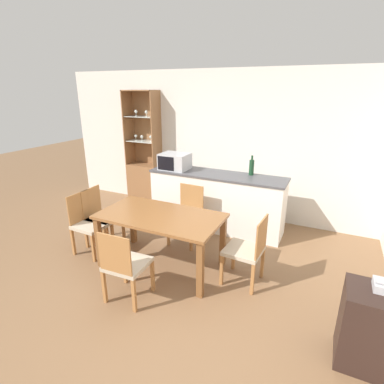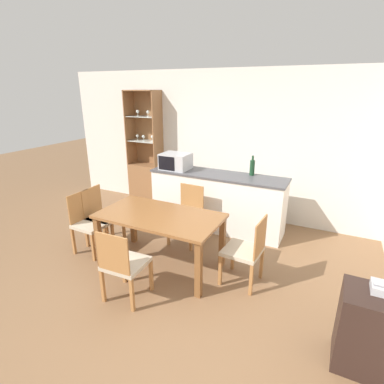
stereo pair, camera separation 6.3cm
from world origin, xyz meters
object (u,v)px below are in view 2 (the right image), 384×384
Objects in this scene: dining_chair_side_right_far at (246,250)px; side_cabinet at (377,334)px; dining_chair_head_far at (187,215)px; dining_table at (160,222)px; microwave at (176,161)px; wine_bottle at (252,167)px; display_cabinet at (146,172)px; dining_chair_side_left_far at (102,216)px; dining_chair_side_left_near at (89,223)px; dining_chair_head_near at (124,264)px.

side_cabinet is (1.30, -0.66, -0.08)m from dining_chair_side_right_far.
dining_table is at bearing 91.40° from dining_chair_head_far.
wine_bottle is (1.26, 0.20, -0.01)m from microwave.
display_cabinet is at bearing 151.42° from microwave.
dining_chair_side_left_far is 3.57m from side_cabinet.
dining_chair_head_far is at bearing -49.10° from microwave.
dining_chair_side_left_far is 1.00× the size of dining_chair_side_right_far.
dining_chair_side_left_near is at bearing 99.91° from dining_chair_side_right_far.
dining_chair_head_far is (1.52, -1.15, -0.18)m from display_cabinet.
display_cabinet is 2.55× the size of dining_chair_side_left_far.
dining_chair_head_near and dining_chair_head_far have the same top height.
microwave is (-1.63, 1.24, 0.63)m from dining_chair_side_right_far.
dining_chair_head_near is 1.21× the size of side_cabinet.
display_cabinet is at bearing -169.27° from dining_chair_side_left_far.
dining_chair_side_left_near is at bearing -111.10° from microwave.
side_cabinet is (2.40, -1.29, -0.08)m from dining_chair_head_far.
dining_chair_side_left_near is (-1.10, -0.13, -0.19)m from dining_table.
dining_chair_head_far is at bearing 89.91° from dining_table.
microwave is (0.57, 1.24, 0.63)m from dining_chair_side_left_far.
display_cabinet is 7.06× the size of wine_bottle.
microwave is (-0.53, 0.61, 0.63)m from dining_chair_head_far.
dining_chair_side_right_far is 1.21× the size of side_cabinet.
microwave reaches higher than dining_table.
side_cabinet is at bearing -12.65° from dining_table.
dining_chair_side_left_near is 2.57m from wine_bottle.
dining_table is 1.13m from dining_chair_side_right_far.
display_cabinet is 2.32m from wine_bottle.
dining_chair_side_left_far is at bearing 139.07° from dining_chair_head_near.
side_cabinet is at bearing -51.51° from wine_bottle.
dining_chair_side_left_near reaches higher than side_cabinet.
dining_chair_head_near is at bearing 131.83° from dining_chair_side_right_far.
dining_chair_side_right_far is at bearing 6.40° from dining_table.
wine_bottle is (0.73, 2.31, 0.63)m from dining_chair_head_near.
dining_chair_side_left_far is (-1.10, 0.87, 0.00)m from dining_chair_head_near.
dining_table is 1.78m from wine_bottle.
microwave is at bearing 147.06° from side_cabinet.
dining_chair_head_near is 1.00× the size of dining_chair_side_left_far.
dining_chair_side_left_far reaches higher than dining_table.
dining_chair_side_left_far is (0.00, 0.25, 0.00)m from dining_chair_side_left_near.
microwave is 0.66× the size of side_cabinet.
dining_chair_head_near is at bearing 91.53° from dining_chair_head_far.
dining_chair_side_left_near is at bearing -137.33° from wine_bottle.
display_cabinet reaches higher than dining_chair_side_right_far.
side_cabinet is (3.92, -2.44, -0.27)m from display_cabinet.
dining_chair_side_right_far is 1.27m from dining_chair_head_far.
wine_bottle is 0.44× the size of side_cabinet.
dining_chair_head_near is (1.52, -2.65, -0.18)m from display_cabinet.
dining_chair_side_left_far and dining_chair_side_right_far have the same top height.
display_cabinet is 2.55× the size of dining_chair_side_right_far.
dining_chair_side_left_near is at bearing 39.81° from dining_chair_head_far.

